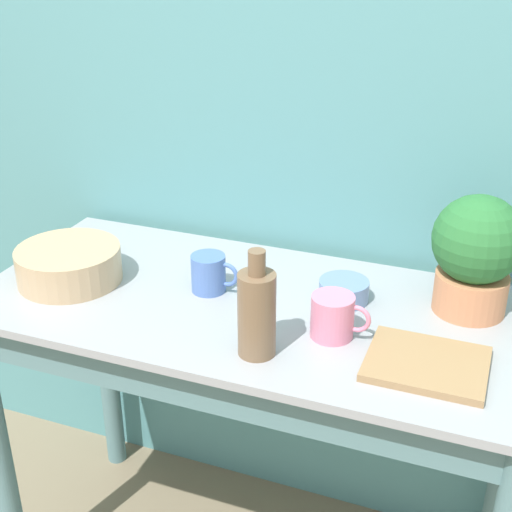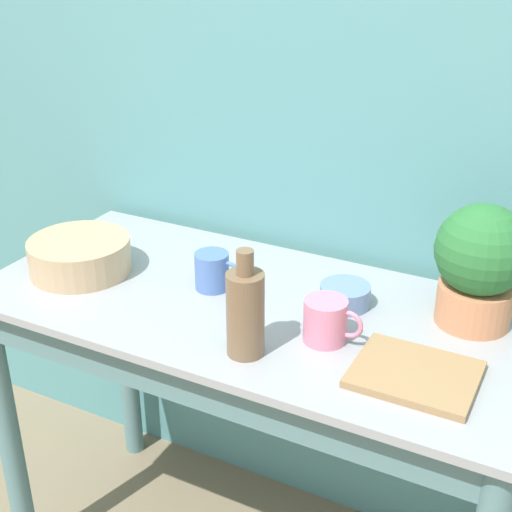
{
  "view_description": "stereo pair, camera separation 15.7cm",
  "coord_description": "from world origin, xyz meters",
  "px_view_note": "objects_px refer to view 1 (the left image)",
  "views": [
    {
      "loc": [
        0.51,
        -1.02,
        1.65
      ],
      "look_at": [
        0.0,
        0.3,
        0.97
      ],
      "focal_mm": 50.0,
      "sensor_mm": 36.0,
      "label": 1
    },
    {
      "loc": [
        0.65,
        -0.96,
        1.65
      ],
      "look_at": [
        0.0,
        0.3,
        0.97
      ],
      "focal_mm": 50.0,
      "sensor_mm": 36.0,
      "label": 2
    }
  ],
  "objects_px": {
    "mug_blue": "(209,273)",
    "mug_pink": "(333,316)",
    "potted_plant": "(476,252)",
    "bowl_wash_large": "(69,264)",
    "tray_board": "(427,364)",
    "bottle_tall": "(257,312)",
    "bowl_small_blue": "(344,291)"
  },
  "relations": [
    {
      "from": "potted_plant",
      "to": "bowl_small_blue",
      "type": "bearing_deg",
      "value": -168.32
    },
    {
      "from": "bowl_wash_large",
      "to": "tray_board",
      "type": "bearing_deg",
      "value": -4.27
    },
    {
      "from": "bowl_small_blue",
      "to": "mug_pink",
      "type": "bearing_deg",
      "value": -83.57
    },
    {
      "from": "tray_board",
      "to": "bowl_wash_large",
      "type": "bearing_deg",
      "value": 175.73
    },
    {
      "from": "bowl_wash_large",
      "to": "bottle_tall",
      "type": "xyz_separation_m",
      "value": [
        0.54,
        -0.14,
        0.05
      ]
    },
    {
      "from": "potted_plant",
      "to": "mug_pink",
      "type": "xyz_separation_m",
      "value": [
        -0.25,
        -0.21,
        -0.1
      ]
    },
    {
      "from": "potted_plant",
      "to": "bowl_small_blue",
      "type": "xyz_separation_m",
      "value": [
        -0.27,
        -0.06,
        -0.12
      ]
    },
    {
      "from": "mug_blue",
      "to": "potted_plant",
      "type": "bearing_deg",
      "value": 11.99
    },
    {
      "from": "mug_blue",
      "to": "mug_pink",
      "type": "bearing_deg",
      "value": -15.72
    },
    {
      "from": "mug_blue",
      "to": "tray_board",
      "type": "distance_m",
      "value": 0.55
    },
    {
      "from": "mug_blue",
      "to": "bowl_small_blue",
      "type": "height_order",
      "value": "mug_blue"
    },
    {
      "from": "potted_plant",
      "to": "bottle_tall",
      "type": "bearing_deg",
      "value": -138.98
    },
    {
      "from": "bottle_tall",
      "to": "bowl_small_blue",
      "type": "bearing_deg",
      "value": 68.48
    },
    {
      "from": "potted_plant",
      "to": "mug_pink",
      "type": "height_order",
      "value": "potted_plant"
    },
    {
      "from": "mug_blue",
      "to": "bottle_tall",
      "type": "bearing_deg",
      "value": -46.49
    },
    {
      "from": "potted_plant",
      "to": "bottle_tall",
      "type": "relative_size",
      "value": 1.19
    },
    {
      "from": "bowl_wash_large",
      "to": "bottle_tall",
      "type": "relative_size",
      "value": 1.09
    },
    {
      "from": "mug_blue",
      "to": "bowl_small_blue",
      "type": "bearing_deg",
      "value": 12.27
    },
    {
      "from": "potted_plant",
      "to": "bottle_tall",
      "type": "height_order",
      "value": "potted_plant"
    },
    {
      "from": "mug_pink",
      "to": "bowl_small_blue",
      "type": "height_order",
      "value": "mug_pink"
    },
    {
      "from": "bowl_wash_large",
      "to": "tray_board",
      "type": "distance_m",
      "value": 0.87
    },
    {
      "from": "bowl_wash_large",
      "to": "bowl_small_blue",
      "type": "xyz_separation_m",
      "value": [
        0.64,
        0.14,
        -0.02
      ]
    },
    {
      "from": "mug_blue",
      "to": "tray_board",
      "type": "xyz_separation_m",
      "value": [
        0.53,
        -0.14,
        -0.04
      ]
    },
    {
      "from": "potted_plant",
      "to": "bottle_tall",
      "type": "xyz_separation_m",
      "value": [
        -0.38,
        -0.33,
        -0.05
      ]
    },
    {
      "from": "mug_pink",
      "to": "bowl_small_blue",
      "type": "xyz_separation_m",
      "value": [
        -0.02,
        0.16,
        -0.02
      ]
    },
    {
      "from": "mug_pink",
      "to": "tray_board",
      "type": "xyz_separation_m",
      "value": [
        0.2,
        -0.05,
        -0.04
      ]
    },
    {
      "from": "bowl_small_blue",
      "to": "potted_plant",
      "type": "bearing_deg",
      "value": 11.68
    },
    {
      "from": "potted_plant",
      "to": "mug_blue",
      "type": "distance_m",
      "value": 0.6
    },
    {
      "from": "bowl_small_blue",
      "to": "bowl_wash_large",
      "type": "bearing_deg",
      "value": -167.77
    },
    {
      "from": "potted_plant",
      "to": "mug_blue",
      "type": "bearing_deg",
      "value": -168.01
    },
    {
      "from": "bottle_tall",
      "to": "mug_pink",
      "type": "height_order",
      "value": "bottle_tall"
    },
    {
      "from": "potted_plant",
      "to": "bowl_wash_large",
      "type": "height_order",
      "value": "potted_plant"
    }
  ]
}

